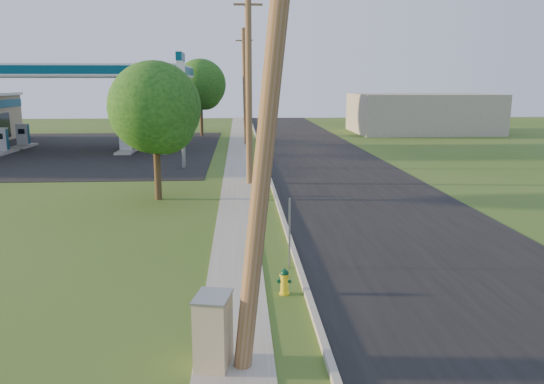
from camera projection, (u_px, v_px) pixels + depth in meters
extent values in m
plane|color=#325617|center=(296.00, 339.00, 10.70)|extent=(140.00, 140.00, 0.00)
cube|color=black|center=(383.00, 215.00, 20.75)|extent=(8.00, 120.00, 0.02)
cube|color=#99978D|center=(282.00, 215.00, 20.50)|extent=(0.15, 120.00, 0.15)
cube|color=gray|center=(236.00, 217.00, 20.40)|extent=(1.50, 120.00, 0.03)
cube|color=black|center=(47.00, 150.00, 41.02)|extent=(26.00, 28.00, 0.02)
cylinder|color=brown|center=(269.00, 103.00, 8.73)|extent=(1.31, 0.32, 9.48)
cylinder|color=brown|center=(249.00, 87.00, 26.30)|extent=(0.32, 0.32, 9.80)
cube|color=brown|center=(248.00, 4.00, 25.52)|extent=(1.40, 0.10, 0.10)
cylinder|color=brown|center=(245.00, 87.00, 43.93)|extent=(0.49, 0.32, 9.50)
cube|color=brown|center=(244.00, 40.00, 43.18)|extent=(1.40, 0.10, 0.12)
cube|color=gray|center=(290.00, 234.00, 14.62)|extent=(0.05, 0.04, 2.00)
cube|color=gray|center=(267.00, 167.00, 26.16)|extent=(0.05, 0.04, 2.00)
cube|color=gray|center=(258.00, 141.00, 38.09)|extent=(0.05, 0.04, 2.00)
cylinder|color=silver|center=(163.00, 116.00, 37.82)|extent=(0.36, 0.36, 5.50)
cylinder|color=silver|center=(174.00, 112.00, 44.27)|extent=(0.36, 0.36, 5.50)
cube|color=silver|center=(67.00, 71.00, 39.95)|extent=(18.00, 9.00, 0.90)
cube|color=#03405A|center=(67.00, 71.00, 39.95)|extent=(18.15, 9.15, 0.63)
cube|color=silver|center=(68.00, 76.00, 40.01)|extent=(18.18, 9.18, 0.10)
cube|color=#99978D|center=(2.00, 152.00, 38.90)|extent=(1.20, 3.20, 0.18)
cube|color=#9EA0A3|center=(1.00, 139.00, 38.70)|extent=(0.90, 0.50, 1.70)
cube|color=#03405A|center=(1.00, 139.00, 38.70)|extent=(0.94, 0.40, 1.50)
cube|color=#99978D|center=(127.00, 152.00, 39.44)|extent=(1.20, 3.20, 0.18)
cube|color=#9EA0A3|center=(126.00, 139.00, 39.25)|extent=(0.90, 0.50, 1.70)
cube|color=#03405A|center=(126.00, 139.00, 39.25)|extent=(0.94, 0.40, 1.50)
cube|color=black|center=(125.00, 136.00, 38.93)|extent=(0.50, 0.02, 0.40)
cube|color=#99978D|center=(24.00, 146.00, 42.81)|extent=(1.20, 3.20, 0.18)
cube|color=#9EA0A3|center=(23.00, 134.00, 42.61)|extent=(0.90, 0.50, 1.70)
cube|color=#03405A|center=(23.00, 134.00, 42.61)|extent=(0.94, 0.40, 1.50)
cube|color=black|center=(21.00, 131.00, 42.30)|extent=(0.50, 0.02, 0.40)
cube|color=#99978D|center=(137.00, 145.00, 43.35)|extent=(1.20, 3.20, 0.18)
cube|color=#9EA0A3|center=(136.00, 134.00, 43.16)|extent=(0.90, 0.50, 1.70)
cube|color=#03405A|center=(136.00, 134.00, 43.16)|extent=(0.94, 0.40, 1.50)
cube|color=black|center=(135.00, 131.00, 42.84)|extent=(0.50, 0.02, 0.40)
cylinder|color=gray|center=(183.00, 127.00, 31.93)|extent=(0.24, 0.24, 5.00)
cube|color=silver|center=(181.00, 71.00, 31.26)|extent=(0.30, 2.00, 2.00)
cube|color=#03405A|center=(180.00, 57.00, 31.10)|extent=(0.34, 2.04, 0.50)
cube|color=gray|center=(422.00, 113.00, 55.39)|extent=(14.00, 10.00, 4.00)
cylinder|color=#3D2C1B|center=(157.00, 165.00, 23.32)|extent=(0.30, 0.30, 3.12)
sphere|color=#134111|center=(155.00, 107.00, 22.81)|extent=(3.99, 3.99, 3.99)
sphere|color=#134111|center=(164.00, 122.00, 22.67)|extent=(2.74, 2.74, 2.74)
cylinder|color=#3D2C1B|center=(201.00, 116.00, 52.00)|extent=(0.30, 0.30, 3.83)
sphere|color=#134111|center=(201.00, 84.00, 51.38)|extent=(4.90, 4.90, 4.90)
sphere|color=#134111|center=(205.00, 92.00, 51.27)|extent=(3.37, 3.37, 3.37)
cylinder|color=yellow|center=(284.00, 293.00, 12.98)|extent=(0.25, 0.25, 0.05)
cylinder|color=yellow|center=(284.00, 284.00, 12.94)|extent=(0.20, 0.20, 0.54)
cylinder|color=yellow|center=(284.00, 275.00, 12.89)|extent=(0.25, 0.25, 0.04)
sphere|color=#05351D|center=(284.00, 273.00, 12.88)|extent=(0.21, 0.21, 0.21)
cylinder|color=#05351D|center=(285.00, 269.00, 12.86)|extent=(0.04, 0.04, 0.05)
cylinder|color=#05351D|center=(284.00, 283.00, 12.80)|extent=(0.12, 0.13, 0.10)
cylinder|color=#05351D|center=(279.00, 281.00, 12.94)|extent=(0.10, 0.10, 0.08)
cylinder|color=#05351D|center=(290.00, 281.00, 12.90)|extent=(0.10, 0.10, 0.08)
cylinder|color=yellow|center=(265.00, 196.00, 24.19)|extent=(0.25, 0.25, 0.05)
cylinder|color=yellow|center=(265.00, 191.00, 24.14)|extent=(0.20, 0.20, 0.53)
cylinder|color=yellow|center=(265.00, 186.00, 24.10)|extent=(0.25, 0.25, 0.04)
sphere|color=#0B3C17|center=(265.00, 185.00, 24.09)|extent=(0.20, 0.20, 0.20)
cylinder|color=#0B3C17|center=(265.00, 183.00, 24.07)|extent=(0.04, 0.04, 0.05)
cylinder|color=#0B3C17|center=(265.00, 190.00, 24.01)|extent=(0.10, 0.11, 0.10)
cylinder|color=#0B3C17|center=(263.00, 189.00, 24.13)|extent=(0.09, 0.08, 0.08)
cylinder|color=#0B3C17|center=(268.00, 189.00, 24.13)|extent=(0.09, 0.08, 0.08)
cylinder|color=yellow|center=(257.00, 155.00, 37.89)|extent=(0.30, 0.30, 0.07)
cylinder|color=yellow|center=(257.00, 151.00, 37.83)|extent=(0.24, 0.24, 0.65)
cylinder|color=yellow|center=(257.00, 147.00, 37.77)|extent=(0.30, 0.30, 0.04)
sphere|color=#04331B|center=(257.00, 147.00, 37.76)|extent=(0.25, 0.25, 0.25)
cylinder|color=#04331B|center=(257.00, 145.00, 37.74)|extent=(0.05, 0.05, 0.07)
cylinder|color=#04331B|center=(257.00, 150.00, 37.66)|extent=(0.12, 0.13, 0.12)
cylinder|color=#04331B|center=(255.00, 150.00, 37.80)|extent=(0.11, 0.10, 0.10)
cylinder|color=#04331B|center=(259.00, 150.00, 37.82)|extent=(0.11, 0.10, 0.10)
cube|color=tan|center=(213.00, 332.00, 9.56)|extent=(0.71, 0.86, 1.33)
cube|color=gray|center=(212.00, 297.00, 9.42)|extent=(0.75, 0.90, 0.04)
imported|color=silver|center=(145.00, 140.00, 41.83)|extent=(4.26, 2.78, 1.35)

